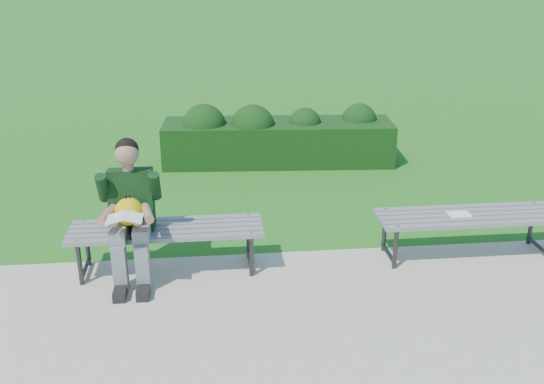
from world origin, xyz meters
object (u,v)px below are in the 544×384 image
at_px(bench_left, 167,233).
at_px(paper_sheet, 459,214).
at_px(hedge, 274,137).
at_px(bench_right, 468,219).
at_px(seated_boy, 130,208).

distance_m(bench_left, paper_sheet, 2.84).
distance_m(hedge, paper_sheet, 3.52).
height_order(bench_right, paper_sheet, bench_right).
bearing_deg(bench_right, seated_boy, -178.20).
bearing_deg(hedge, seated_boy, -116.66).
bearing_deg(seated_boy, bench_right, 1.80).
distance_m(hedge, seated_boy, 3.71).
xyz_separation_m(hedge, bench_left, (-1.36, -3.20, 0.03)).
distance_m(bench_left, seated_boy, 0.43).
relative_size(hedge, paper_sheet, 15.08).
bearing_deg(hedge, bench_right, -63.66).
distance_m(bench_left, bench_right, 2.94).
bearing_deg(seated_boy, bench_left, 17.79).
height_order(hedge, bench_left, hedge).
xyz_separation_m(bench_right, seated_boy, (-3.24, -0.10, 0.30)).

